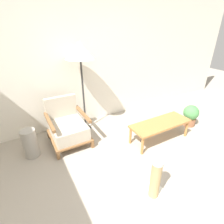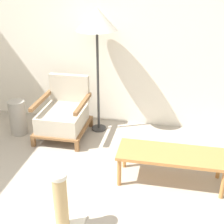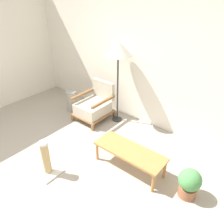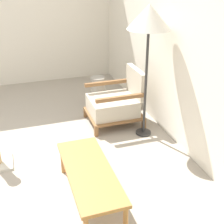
% 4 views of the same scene
% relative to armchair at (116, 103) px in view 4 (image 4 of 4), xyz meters
% --- Properties ---
extents(wall_back, '(8.00, 0.06, 2.70)m').
position_rel_armchair_xyz_m(wall_back, '(0.70, 0.59, 1.04)').
color(wall_back, silver).
rests_on(wall_back, ground_plane).
extents(wall_left, '(0.06, 8.00, 2.70)m').
position_rel_armchair_xyz_m(wall_left, '(-2.08, -1.33, 1.04)').
color(wall_left, silver).
rests_on(wall_left, ground_plane).
extents(armchair, '(0.64, 0.74, 0.78)m').
position_rel_armchair_xyz_m(armchair, '(0.00, 0.00, 0.00)').
color(armchair, brown).
rests_on(armchair, ground_plane).
extents(floor_lamp, '(0.52, 0.52, 1.68)m').
position_rel_armchair_xyz_m(floor_lamp, '(0.43, 0.25, 1.19)').
color(floor_lamp, '#2D2D2D').
rests_on(floor_lamp, ground_plane).
extents(coffee_table, '(1.13, 0.42, 0.36)m').
position_rel_armchair_xyz_m(coffee_table, '(1.46, -0.77, 0.01)').
color(coffee_table, '#B2753D').
rests_on(coffee_table, ground_plane).
extents(vase, '(0.23, 0.23, 0.48)m').
position_rel_armchair_xyz_m(vase, '(-0.64, -0.08, -0.07)').
color(vase, '#9E998E').
rests_on(vase, ground_plane).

